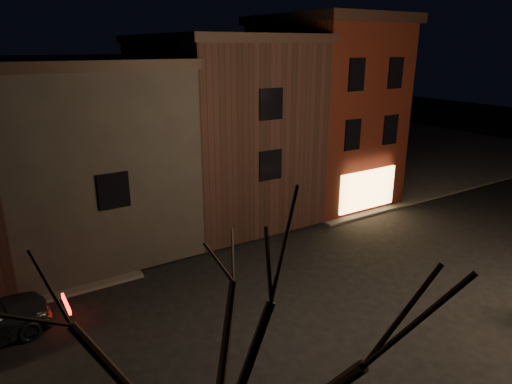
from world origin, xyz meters
TOP-DOWN VIEW (x-y plane):
  - ground at (0.00, 0.00)m, footprint 120.00×120.00m
  - sidewalk_far_right at (20.00, 20.00)m, footprint 30.00×30.00m
  - corner_building at (8.00, 9.47)m, footprint 6.50×8.50m
  - row_building_a at (1.50, 10.50)m, footprint 7.30×10.30m
  - row_building_b at (-5.75, 10.50)m, footprint 7.80×10.30m
  - bare_tree_left at (-8.00, -7.00)m, footprint 5.60×5.60m

SIDE VIEW (x-z plane):
  - ground at x=0.00m, z-range 0.00..0.00m
  - sidewalk_far_right at x=20.00m, z-range 0.00..0.12m
  - row_building_b at x=-5.75m, z-range 0.13..8.53m
  - row_building_a at x=1.50m, z-range 0.13..9.53m
  - corner_building at x=8.00m, z-range 0.15..10.65m
  - bare_tree_left at x=-8.00m, z-range 1.68..9.18m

